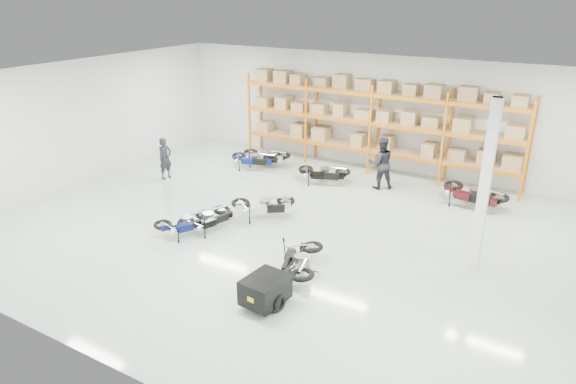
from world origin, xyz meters
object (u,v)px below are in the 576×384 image
Objects in this scene: moto_black_far_left at (208,215)px; moto_back_a at (254,156)px; moto_silver_left at (264,202)px; person_back at (381,163)px; moto_blue_centre at (186,219)px; person_left at (165,158)px; trailer at (265,290)px; moto_touring_right at (299,256)px; moto_back_b at (265,153)px; moto_back_d at (473,190)px; moto_back_c at (323,170)px.

moto_back_a is at bearing -54.05° from moto_black_far_left.
person_back is at bearing -65.14° from moto_silver_left.
moto_blue_centre is 5.17m from person_left.
person_left is at bearing -14.83° from person_back.
moto_blue_centre is at bearing -122.95° from person_left.
trailer is 9.78m from moto_back_a.
moto_black_far_left is at bearing 147.45° from moto_touring_right.
moto_black_far_left is 5.14m from person_left.
moto_silver_left is 1.88m from moto_black_far_left.
moto_back_b is 8.32m from moto_back_d.
person_left is at bearing 39.47° from moto_silver_left.
person_left reaches higher than moto_black_far_left.
moto_black_far_left is 0.92× the size of moto_back_c.
moto_back_b is at bearing 109.87° from moto_touring_right.
person_left is (-2.47, -3.20, 0.27)m from moto_back_b.
moto_silver_left reaches higher than trailer.
person_left reaches higher than moto_blue_centre.
person_left reaches higher than moto_back_b.
person_back reaches higher than moto_black_far_left.
moto_back_c is (-2.47, 7.88, 0.10)m from trailer.
moto_back_d reaches higher than moto_back_a.
moto_touring_right is 8.82m from moto_back_b.
moto_blue_centre is 0.93× the size of moto_back_a.
moto_silver_left is 5.38m from person_left.
moto_black_far_left is 0.81× the size of person_back.
moto_back_d is (5.55, 4.25, 0.05)m from moto_silver_left.
moto_back_b reaches higher than moto_touring_right.
moto_back_d is at bearing -122.17° from moto_black_far_left.
person_back is (-0.45, 8.48, 0.54)m from trailer.
moto_silver_left is 3.71m from moto_touring_right.
moto_back_d reaches higher than moto_touring_right.
trailer is (2.70, -4.14, -0.11)m from moto_silver_left.
moto_silver_left is at bearing 158.95° from moto_back_c.
person_back reaches higher than moto_back_d.
person_left reaches higher than moto_silver_left.
person_left is at bearing 130.42° from moto_back_b.
moto_blue_centre is at bearing 156.43° from moto_touring_right.
moto_back_d is at bearing -102.05° from moto_back_c.
moto_black_far_left is 0.82× the size of moto_back_d.
moto_silver_left is 1.01× the size of trailer.
moto_blue_centre is 1.01× the size of moto_black_far_left.
moto_silver_left reaches higher than moto_back_b.
moto_touring_right is at bearing -176.00° from moto_back_c.
moto_black_far_left is at bearing 151.35° from trailer.
trailer is at bearing -159.16° from moto_back_b.
moto_silver_left reaches higher than moto_touring_right.
moto_blue_centre is at bearing 146.38° from moto_back_d.
moto_back_b reaches higher than trailer.
person_back is at bearing 101.53° from moto_back_d.
moto_black_far_left is 6.27m from moto_back_b.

